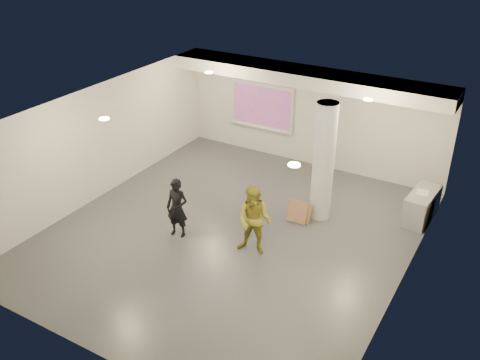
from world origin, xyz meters
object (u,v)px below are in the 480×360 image
Objects in this scene: column at (324,162)px; woman at (177,208)px; projection_screen at (262,106)px; man at (254,220)px; credenza at (422,206)px.

column is 2.06× the size of woman.
projection_screen reaches higher than woman.
woman is at bearing -179.62° from man.
projection_screen is (-3.10, 2.65, 0.03)m from column.
man is at bearing -126.02° from credenza.
woman is 0.88× the size of man.
column reaches higher than credenza.
credenza is 0.79× the size of man.
column is 4.08m from projection_screen.
man reaches higher than woman.
column reaches higher than projection_screen.
projection_screen is 1.27× the size of man.
credenza is (5.32, -1.54, -1.15)m from projection_screen.
column reaches higher than man.
woman is (-2.55, -2.49, -0.77)m from column.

